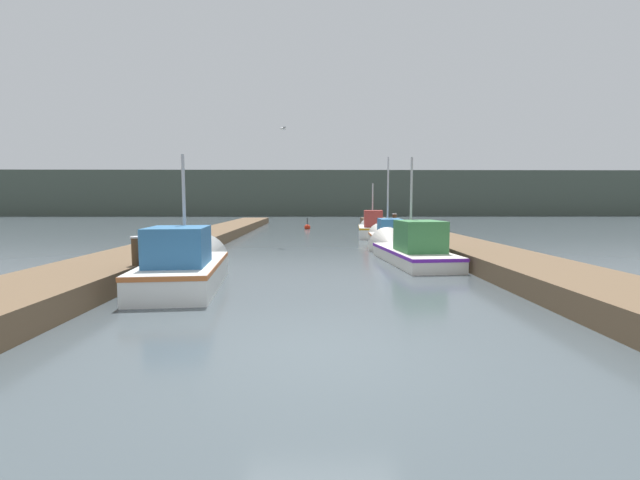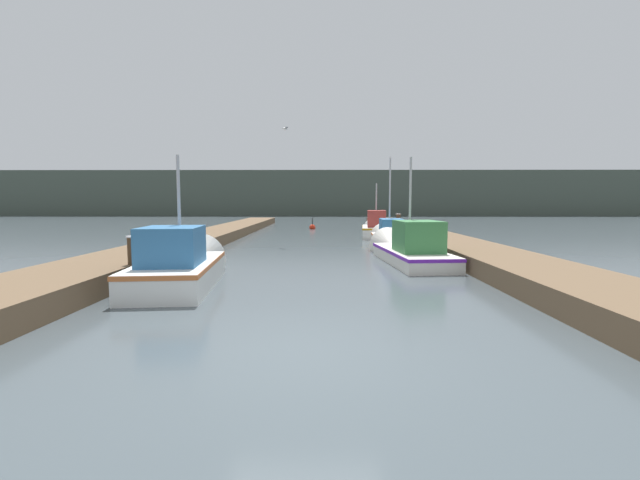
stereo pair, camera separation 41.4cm
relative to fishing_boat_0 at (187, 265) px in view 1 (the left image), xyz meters
The scene contains 13 objects.
ground_plane 5.97m from the fishing_boat_0, 55.69° to the right, with size 200.00×200.00×0.00m.
dock_left 11.34m from the fishing_boat_0, 102.00° to the left, with size 2.42×40.00×0.53m.
dock_right 14.32m from the fishing_boat_0, 50.74° to the left, with size 2.42×40.00×0.53m.
distant_shore_ridge 58.25m from the fishing_boat_0, 86.70° to the left, with size 120.00×16.00×6.54m.
fishing_boat_0 is the anchor object (origin of this frame).
fishing_boat_1 7.95m from the fishing_boat_0, 33.64° to the left, with size 2.18×6.10×4.20m.
fishing_boat_2 11.76m from the fishing_boat_0, 54.88° to the left, with size 1.70×5.22×4.61m.
fishing_boat_3 16.35m from the fishing_boat_0, 65.47° to the left, with size 2.00×4.84×3.61m.
mooring_piling_0 21.87m from the fishing_boat_0, 68.66° to the left, with size 0.33×0.33×0.96m.
mooring_piling_1 1.21m from the fishing_boat_0, behind, with size 0.28×0.28×1.25m.
mooring_piling_2 16.58m from the fishing_boat_0, 60.91° to the left, with size 0.28×0.28×1.39m.
channel_buoy 21.99m from the fishing_boat_0, 82.74° to the left, with size 0.47×0.47×0.97m.
seagull_lead 11.82m from the fishing_boat_0, 80.51° to the left, with size 0.34×0.55×0.12m.
Camera 1 is at (-0.12, -5.91, 2.13)m, focal length 24.00 mm.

